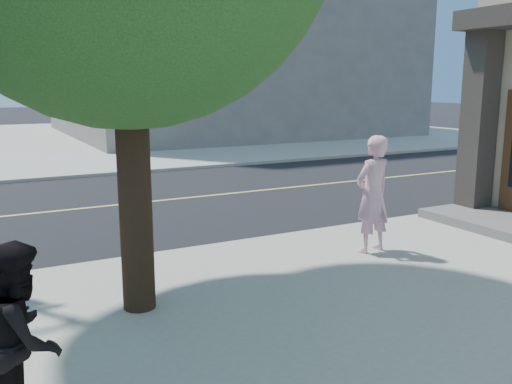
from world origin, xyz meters
TOP-DOWN VIEW (x-y plane):
  - sidewalk_ne at (13.50, 21.50)m, footprint 29.00×25.00m
  - filler_ne at (14.00, 22.00)m, footprint 18.00×16.00m
  - man_on_phone at (5.89, -1.67)m, footprint 0.79×0.58m
  - pedestrian at (0.20, -4.26)m, footprint 0.79×0.91m

SIDE VIEW (x-z plane):
  - sidewalk_ne at x=13.50m, z-range 0.00..0.12m
  - pedestrian at x=0.20m, z-range 0.12..1.73m
  - man_on_phone at x=5.89m, z-range 0.12..2.10m
  - filler_ne at x=14.00m, z-range 0.12..14.12m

